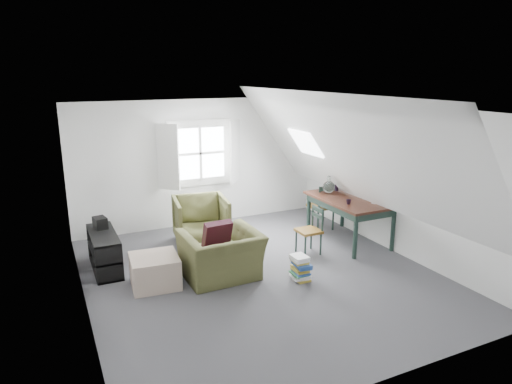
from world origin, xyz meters
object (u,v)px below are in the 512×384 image
media_shelf (105,254)px  magazine_stack (300,268)px  armchair_near (222,278)px  dining_chair_near (310,230)px  armchair_far (202,243)px  dining_table (349,204)px  dining_chair_far (322,206)px  ottoman (155,271)px

media_shelf → magazine_stack: 3.03m
armchair_near → dining_chair_near: 1.79m
armchair_far → dining_chair_near: size_ratio=1.18×
dining_table → dining_chair_far: size_ratio=1.77×
armchair_far → media_shelf: size_ratio=0.82×
dining_table → media_shelf: 4.25m
ottoman → dining_table: (3.61, 0.27, 0.48)m
dining_chair_far → dining_chair_near: bearing=48.1°
armchair_far → ottoman: 1.78m
dining_table → magazine_stack: 1.99m
armchair_near → media_shelf: media_shelf is taller
magazine_stack → dining_chair_far: bearing=49.0°
magazine_stack → dining_table: bearing=32.4°
armchair_near → dining_chair_near: bearing=-172.4°
armchair_far → dining_chair_near: 2.00m
media_shelf → ottoman: bearing=-58.4°
ottoman → dining_chair_far: 3.68m
armchair_near → dining_table: bearing=-171.3°
armchair_near → dining_table: 2.79m
ottoman → dining_table: size_ratio=0.41×
dining_table → ottoman: bearing=179.5°
dining_table → media_shelf: bearing=167.1°
media_shelf → armchair_near: bearing=-36.6°
dining_chair_far → media_shelf: size_ratio=0.79×
armchair_far → dining_chair_near: dining_chair_near is taller
ottoman → magazine_stack: size_ratio=1.77×
dining_chair_near → media_shelf: dining_chair_near is taller
ottoman → dining_chair_near: size_ratio=0.84×
armchair_near → dining_chair_near: dining_chair_near is taller
dining_table → armchair_far: bearing=151.9°
dining_chair_near → armchair_far: bearing=-140.7°
dining_chair_far → magazine_stack: size_ratio=2.43×
ottoman → dining_chair_near: bearing=1.7°
dining_table → dining_chair_far: (-0.08, 0.75, -0.22)m
ottoman → magazine_stack: 2.13m
armchair_far → armchair_near: bearing=-89.5°
armchair_near → dining_chair_far: bearing=-156.1°
media_shelf → magazine_stack: bearing=-34.3°
media_shelf → armchair_far: bearing=12.9°
armchair_near → magazine_stack: bearing=150.0°
armchair_near → magazine_stack: (1.03, -0.57, 0.19)m
armchair_far → magazine_stack: armchair_far is taller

